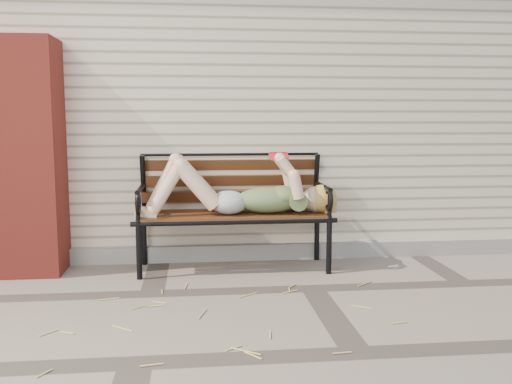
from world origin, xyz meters
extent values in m
plane|color=#77675C|center=(0.00, 0.00, 0.00)|extent=(80.00, 80.00, 0.00)
cube|color=beige|center=(0.00, 3.00, 1.50)|extent=(8.00, 4.00, 3.00)
cube|color=gray|center=(0.00, 0.97, 0.07)|extent=(8.00, 0.10, 0.15)
cube|color=#A63125|center=(-2.30, 0.75, 1.00)|extent=(0.50, 0.50, 2.00)
cylinder|color=black|center=(-1.38, 0.41, 0.24)|extent=(0.05, 0.05, 0.49)
cylinder|color=black|center=(-1.38, 0.90, 0.24)|extent=(0.05, 0.05, 0.49)
cylinder|color=black|center=(0.23, 0.41, 0.24)|extent=(0.05, 0.05, 0.49)
cylinder|color=black|center=(0.23, 0.90, 0.24)|extent=(0.05, 0.05, 0.49)
cube|color=#552915|center=(-0.58, 0.66, 0.49)|extent=(1.65, 0.53, 0.03)
cylinder|color=black|center=(-0.58, 0.41, 0.47)|extent=(1.74, 0.04, 0.04)
cylinder|color=black|center=(-0.58, 0.90, 0.47)|extent=(1.74, 0.04, 0.04)
torus|color=black|center=(-0.58, 1.02, 1.03)|extent=(0.30, 0.04, 0.30)
ellipsoid|color=#0B3B4E|center=(-0.27, 0.62, 0.62)|extent=(0.59, 0.34, 0.23)
ellipsoid|color=#0B3B4E|center=(-0.14, 0.62, 0.66)|extent=(0.28, 0.33, 0.17)
ellipsoid|color=#AAAAAF|center=(-0.62, 0.62, 0.60)|extent=(0.33, 0.37, 0.21)
sphere|color=beige|center=(0.15, 0.62, 0.62)|extent=(0.24, 0.24, 0.24)
ellipsoid|color=gold|center=(0.21, 0.62, 0.62)|extent=(0.27, 0.28, 0.25)
cube|color=red|center=(-0.18, 0.62, 1.03)|extent=(0.15, 0.02, 0.02)
cube|color=beige|center=(-0.18, 0.58, 1.00)|extent=(0.15, 0.10, 0.05)
cube|color=beige|center=(-0.18, 0.67, 1.00)|extent=(0.15, 0.10, 0.05)
cube|color=red|center=(-0.18, 0.57, 1.01)|extent=(0.16, 0.10, 0.06)
cube|color=red|center=(-0.18, 0.67, 1.01)|extent=(0.16, 0.10, 0.06)
cylinder|color=tan|center=(-1.72, -0.53, 0.01)|extent=(0.10, 0.17, 0.01)
cylinder|color=tan|center=(0.62, -0.86, 0.01)|extent=(0.15, 0.02, 0.01)
cylinder|color=tan|center=(0.73, 0.17, 0.01)|extent=(0.19, 0.10, 0.01)
cylinder|color=tan|center=(0.77, -1.44, 0.01)|extent=(0.11, 0.01, 0.01)
cylinder|color=tan|center=(-0.44, -0.46, 0.01)|extent=(0.13, 0.10, 0.01)
cylinder|color=tan|center=(0.32, -0.81, 0.01)|extent=(0.10, 0.03, 0.01)
cylinder|color=tan|center=(0.38, -0.07, 0.01)|extent=(0.03, 0.11, 0.01)
cylinder|color=tan|center=(-1.89, -0.25, 0.01)|extent=(0.10, 0.08, 0.01)
cylinder|color=tan|center=(-0.21, -0.30, 0.01)|extent=(0.14, 0.04, 0.01)
cylinder|color=tan|center=(0.86, 0.14, 0.01)|extent=(0.14, 0.03, 0.01)
cylinder|color=tan|center=(-0.20, -0.08, 0.01)|extent=(0.20, 0.06, 0.01)
cylinder|color=tan|center=(-0.12, -0.96, 0.01)|extent=(0.05, 0.12, 0.01)
cylinder|color=tan|center=(0.80, -0.44, 0.01)|extent=(0.05, 0.14, 0.01)
cylinder|color=tan|center=(-1.27, -0.23, 0.01)|extent=(0.01, 0.17, 0.01)
cylinder|color=tan|center=(-0.03, -0.61, 0.01)|extent=(0.13, 0.08, 0.01)
cylinder|color=tan|center=(0.30, -1.16, 0.01)|extent=(0.08, 0.14, 0.01)
cylinder|color=tan|center=(-0.43, -0.76, 0.01)|extent=(0.10, 0.13, 0.01)
cylinder|color=tan|center=(-0.90, -1.13, 0.01)|extent=(0.03, 0.19, 0.01)
cylinder|color=tan|center=(-1.31, -0.71, 0.01)|extent=(0.02, 0.14, 0.01)
cylinder|color=tan|center=(-0.25, 0.15, 0.01)|extent=(0.09, 0.04, 0.01)
cylinder|color=tan|center=(0.75, 0.21, 0.01)|extent=(0.02, 0.17, 0.01)
cylinder|color=tan|center=(0.22, -0.13, 0.01)|extent=(0.03, 0.18, 0.01)
cylinder|color=tan|center=(-1.23, 0.07, 0.01)|extent=(0.02, 0.16, 0.01)
cylinder|color=tan|center=(-1.23, -0.54, 0.01)|extent=(0.11, 0.15, 0.01)
camera|label=1|loc=(-0.92, -4.28, 1.34)|focal=40.00mm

